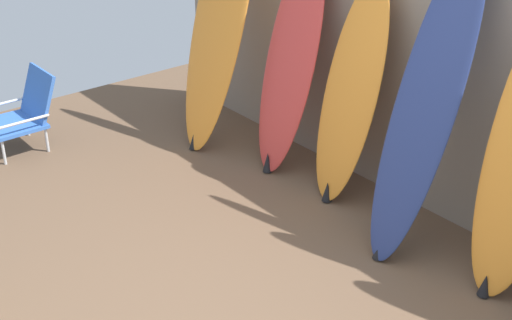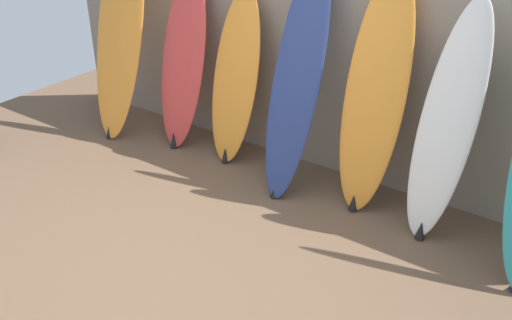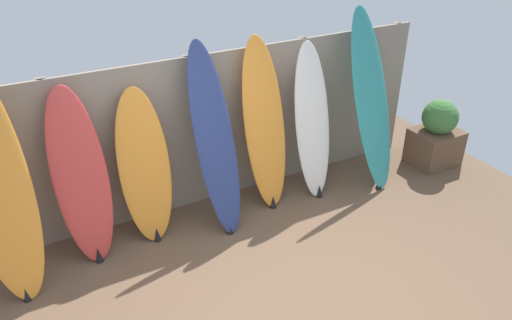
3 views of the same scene
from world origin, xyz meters
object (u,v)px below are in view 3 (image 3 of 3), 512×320
Objects in this scene: surfboard_teal_6 at (371,101)px; surfboard_navy_3 at (215,141)px; surfboard_red_1 at (81,179)px; surfboard_orange_4 at (265,126)px; surfboard_white_5 at (312,122)px; surfboard_orange_2 at (145,168)px; planter_box at (437,135)px.

surfboard_navy_3 is at bearing 178.55° from surfboard_teal_6.
surfboard_red_1 is 2.04m from surfboard_orange_4.
surfboard_navy_3 is 1.28m from surfboard_white_5.
surfboard_orange_2 is 1.42m from surfboard_orange_4.
planter_box is at bearing -3.88° from surfboard_red_1.
surfboard_red_1 is at bearing 176.12° from planter_box.
surfboard_teal_6 reaches higher than surfboard_red_1.
surfboard_orange_2 is at bearing 1.18° from surfboard_red_1.
planter_box is (1.08, -0.14, -0.65)m from surfboard_teal_6.
surfboard_white_5 is 0.79m from surfboard_teal_6.
surfboard_orange_4 is 1.08× the size of surfboard_white_5.
surfboard_orange_2 is at bearing 176.43° from surfboard_teal_6.
planter_box is (1.84, -0.26, -0.49)m from surfboard_white_5.
surfboard_teal_6 is (0.76, -0.12, 0.16)m from surfboard_white_5.
surfboard_teal_6 is 1.27m from planter_box.
surfboard_red_1 is at bearing 179.13° from surfboard_white_5.
surfboard_white_5 is (1.28, 0.07, -0.09)m from surfboard_navy_3.
surfboard_white_5 is at bearing 3.08° from surfboard_navy_3.
surfboard_red_1 is 1.08× the size of surfboard_orange_2.
surfboard_navy_3 is 2.20× the size of planter_box.
surfboard_orange_4 is 2.54m from planter_box.
surfboard_orange_4 is at bearing 0.28° from surfboard_red_1.
surfboard_orange_4 is (1.41, -0.00, 0.17)m from surfboard_orange_2.
surfboard_red_1 is at bearing 175.48° from surfboard_navy_3.
surfboard_teal_6 is at bearing -8.97° from surfboard_white_5.
surfboard_orange_2 is at bearing 179.87° from surfboard_orange_4.
surfboard_orange_2 is 0.76× the size of surfboard_teal_6.
surfboard_navy_3 is 1.02× the size of surfboard_orange_4.
surfboard_teal_6 is at bearing -7.05° from surfboard_orange_4.
planter_box is at bearing -7.30° from surfboard_orange_4.
surfboard_orange_4 is (0.66, 0.12, -0.02)m from surfboard_navy_3.
surfboard_orange_2 is 1.79× the size of planter_box.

